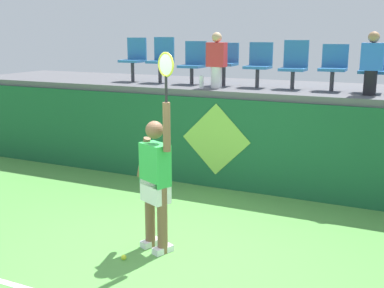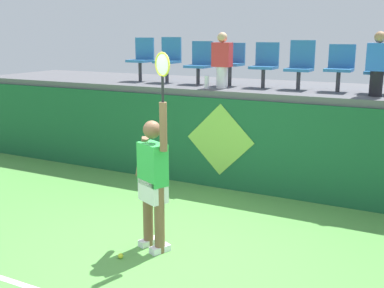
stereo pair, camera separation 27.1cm
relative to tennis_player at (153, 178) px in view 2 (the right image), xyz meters
The scene contains 17 objects.
ground_plane 0.96m from the tennis_player, 30.99° to the right, with size 40.00×40.00×0.00m, color #519342.
court_back_wall 2.73m from the tennis_player, 86.37° to the left, with size 12.98×0.20×1.60m, color #195633.
spectator_platform 3.97m from the tennis_player, 87.47° to the left, with size 12.98×2.45×0.12m, color #56565B.
tennis_player is the anchor object (origin of this frame).
tennis_ball 1.03m from the tennis_player, 117.75° to the right, with size 0.07×0.07×0.07m, color #D1E533.
water_bottle 3.12m from the tennis_player, 102.93° to the left, with size 0.08×0.08×0.23m, color white.
stadium_chair_0 4.55m from the tennis_player, 124.66° to the left, with size 0.44×0.42×0.89m.
stadium_chair_1 4.23m from the tennis_player, 117.14° to the left, with size 0.44×0.42×0.90m.
stadium_chair_2 3.96m from the tennis_player, 107.62° to the left, with size 0.44×0.42×0.82m.
stadium_chair_3 3.82m from the tennis_player, 97.56° to the left, with size 0.44×0.42×0.80m.
stadium_chair_4 3.79m from the tennis_player, 87.10° to the left, with size 0.44×0.42×0.81m.
stadium_chair_5 3.89m from the tennis_player, 76.99° to the left, with size 0.44×0.42×0.85m.
stadium_chair_6 4.07m from the tennis_player, 67.17° to the left, with size 0.44×0.42×0.79m.
stadium_chair_7 4.35m from the tennis_player, 59.07° to the left, with size 0.44×0.42×0.79m.
spectator_0 3.43m from the tennis_player, 98.60° to the left, with size 0.34×0.20×0.99m.
spectator_1 4.06m from the tennis_player, 56.02° to the left, with size 0.34×0.20×1.00m.
wall_signage_mount 2.79m from the tennis_player, 95.66° to the left, with size 1.27×0.01×1.52m.
Camera 2 is at (2.82, -4.64, 2.68)m, focal length 44.24 mm.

